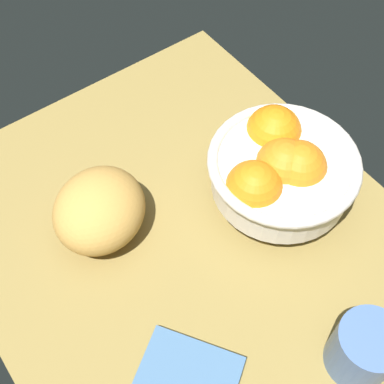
# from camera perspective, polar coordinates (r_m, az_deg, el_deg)

# --- Properties ---
(ground_plane) EXTENTS (0.73, 0.60, 0.03)m
(ground_plane) POSITION_cam_1_polar(r_m,az_deg,el_deg) (0.79, -0.16, -5.69)
(ground_plane) COLOR olive
(fruit_bowl) EXTENTS (0.22, 0.22, 0.12)m
(fruit_bowl) POSITION_cam_1_polar(r_m,az_deg,el_deg) (0.78, 9.52, 2.56)
(fruit_bowl) COLOR silver
(fruit_bowl) RESTS_ON ground
(bread_loaf) EXTENTS (0.19, 0.19, 0.09)m
(bread_loaf) POSITION_cam_1_polar(r_m,az_deg,el_deg) (0.76, -10.00, -1.92)
(bread_loaf) COLOR #C39043
(bread_loaf) RESTS_ON ground
(napkin_folded) EXTENTS (0.16, 0.15, 0.01)m
(napkin_folded) POSITION_cam_1_polar(r_m,az_deg,el_deg) (0.70, -0.47, -19.51)
(napkin_folded) COLOR #456A91
(napkin_folded) RESTS_ON ground
(mug) EXTENTS (0.12, 0.08, 0.09)m
(mug) POSITION_cam_1_polar(r_m,az_deg,el_deg) (0.70, 18.40, -16.02)
(mug) COLOR #4969A5
(mug) RESTS_ON ground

